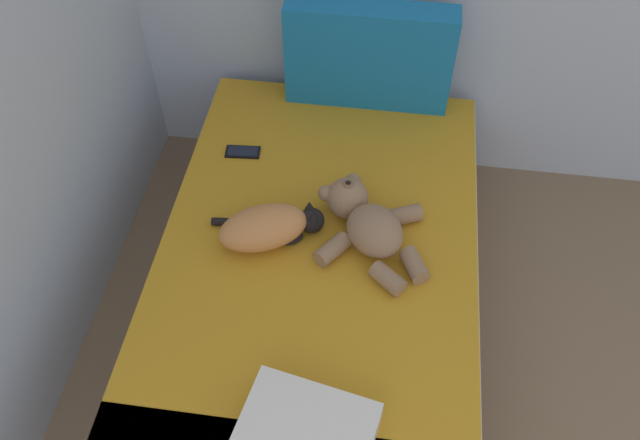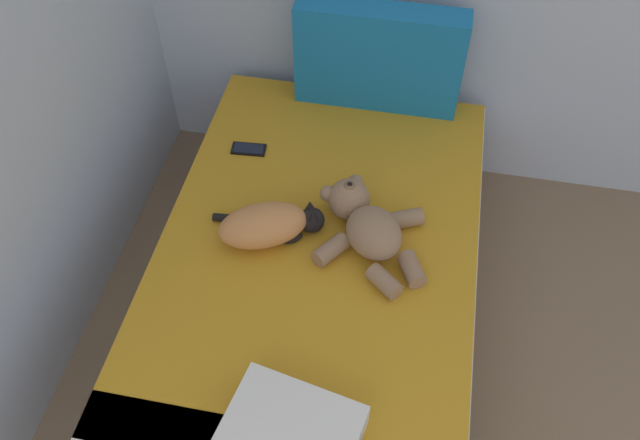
% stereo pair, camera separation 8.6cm
% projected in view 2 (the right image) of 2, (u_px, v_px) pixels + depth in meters
% --- Properties ---
extents(bed, '(1.26, 2.03, 0.52)m').
position_uv_depth(bed, '(316.00, 290.00, 2.69)').
color(bed, brown).
rests_on(bed, ground_plane).
extents(patterned_cushion, '(0.73, 0.15, 0.48)m').
position_uv_depth(patterned_cushion, '(379.00, 58.00, 2.87)').
color(patterned_cushion, '#1972AD').
rests_on(patterned_cushion, bed).
extents(cat, '(0.44, 0.32, 0.15)m').
position_uv_depth(cat, '(268.00, 225.00, 2.48)').
color(cat, '#D18447').
rests_on(cat, bed).
extents(teddy_bear, '(0.45, 0.51, 0.18)m').
position_uv_depth(teddy_bear, '(366.00, 224.00, 2.48)').
color(teddy_bear, '#937051').
rests_on(teddy_bear, bed).
extents(cell_phone, '(0.15, 0.08, 0.01)m').
position_uv_depth(cell_phone, '(249.00, 149.00, 2.84)').
color(cell_phone, black).
rests_on(cell_phone, bed).
extents(throw_pillow, '(0.45, 0.35, 0.11)m').
position_uv_depth(throw_pillow, '(292.00, 431.00, 1.99)').
color(throw_pillow, white).
rests_on(throw_pillow, bed).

